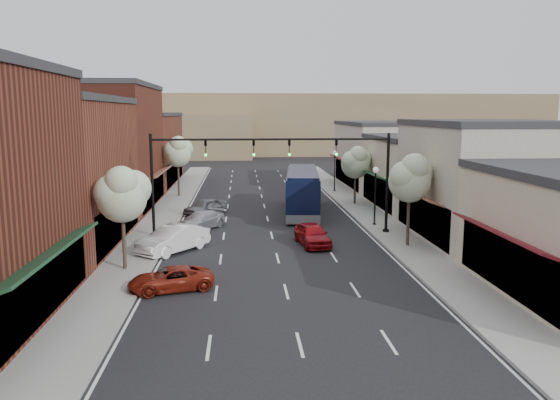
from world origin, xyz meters
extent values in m
plane|color=black|center=(0.00, 0.00, 0.00)|extent=(160.00, 160.00, 0.00)
cube|color=gray|center=(-8.40, 18.50, 0.07)|extent=(2.80, 73.00, 0.15)
cube|color=gray|center=(8.40, 18.50, 0.07)|extent=(2.80, 73.00, 0.15)
cube|color=gray|center=(-7.00, 18.50, 0.07)|extent=(0.25, 73.00, 0.17)
cube|color=gray|center=(7.00, 18.50, 0.07)|extent=(0.25, 73.00, 0.17)
cube|color=black|center=(-10.10, -8.00, 1.60)|extent=(0.60, 11.90, 2.60)
cube|color=#173921|center=(-9.30, -8.00, 3.10)|extent=(1.07, 9.80, 0.49)
cube|color=brown|center=(-14.30, 6.00, 4.50)|extent=(9.00, 14.00, 9.00)
cube|color=#2D2D30|center=(-14.30, 6.00, 9.20)|extent=(9.20, 14.10, 0.40)
cube|color=black|center=(-10.10, 6.00, 1.60)|extent=(0.60, 11.90, 2.60)
cube|color=#581418|center=(-9.30, 6.00, 3.10)|extent=(1.07, 9.80, 0.49)
cube|color=#5F271B|center=(-14.30, 20.00, 5.25)|extent=(9.00, 14.00, 10.50)
cube|color=#2D2D30|center=(-14.30, 20.00, 10.70)|extent=(9.20, 14.10, 0.40)
cube|color=black|center=(-10.10, 20.00, 1.60)|extent=(0.60, 11.90, 2.60)
cube|color=brown|center=(-9.30, 20.00, 3.10)|extent=(1.07, 9.80, 0.49)
cube|color=brown|center=(-14.30, 36.00, 4.00)|extent=(9.00, 18.00, 8.00)
cube|color=#2D2D30|center=(-14.30, 36.00, 8.20)|extent=(9.20, 18.10, 0.40)
cube|color=black|center=(-10.10, 36.00, 1.60)|extent=(0.60, 15.30, 2.60)
cube|color=#173921|center=(-9.30, 36.00, 3.10)|extent=(1.07, 12.60, 0.49)
cube|color=black|center=(10.10, -6.00, 1.60)|extent=(0.60, 10.20, 2.60)
cube|color=#581418|center=(9.30, -6.00, 3.10)|extent=(1.07, 8.40, 0.49)
cube|color=#BFB5A4|center=(13.80, 6.00, 3.75)|extent=(8.00, 12.00, 7.50)
cube|color=#2D2D30|center=(13.80, 6.00, 7.70)|extent=(8.20, 12.10, 0.40)
cube|color=black|center=(10.10, 6.00, 1.60)|extent=(0.60, 10.20, 2.60)
cube|color=brown|center=(9.30, 6.00, 3.10)|extent=(1.07, 8.40, 0.49)
cube|color=beige|center=(13.80, 18.00, 3.00)|extent=(8.00, 12.00, 6.00)
cube|color=#2D2D30|center=(13.80, 18.00, 6.20)|extent=(8.20, 12.10, 0.40)
cube|color=black|center=(10.10, 18.00, 1.60)|extent=(0.60, 10.20, 2.60)
cube|color=#173921|center=(9.30, 18.00, 3.10)|extent=(1.07, 8.40, 0.49)
cube|color=#BFB5A4|center=(13.80, 32.00, 3.50)|extent=(8.00, 16.00, 7.00)
cube|color=#2D2D30|center=(13.80, 32.00, 7.20)|extent=(8.20, 16.10, 0.40)
cube|color=black|center=(10.10, 32.00, 1.60)|extent=(0.60, 13.60, 2.60)
cube|color=#581418|center=(9.30, 32.00, 3.10)|extent=(1.07, 11.20, 0.49)
cube|color=#7A6647|center=(0.00, 90.00, 6.00)|extent=(120.00, 30.00, 12.00)
cube|color=#7A6647|center=(-25.00, 78.00, 4.00)|extent=(50.00, 20.00, 8.00)
cylinder|color=black|center=(8.00, 8.00, 0.15)|extent=(0.44, 0.44, 0.30)
cylinder|color=black|center=(8.00, 8.00, 3.50)|extent=(0.20, 0.20, 7.00)
cylinder|color=black|center=(4.00, 8.00, 6.60)|extent=(8.00, 0.14, 0.14)
imported|color=black|center=(4.40, 8.00, 6.00)|extent=(0.18, 0.46, 1.10)
sphere|color=#19E533|center=(4.40, 7.88, 5.58)|extent=(0.18, 0.18, 0.18)
imported|color=black|center=(1.20, 8.00, 6.00)|extent=(0.18, 0.46, 1.10)
sphere|color=#19E533|center=(1.20, 7.88, 5.58)|extent=(0.18, 0.18, 0.18)
cylinder|color=black|center=(-8.00, 8.00, 0.15)|extent=(0.44, 0.44, 0.30)
cylinder|color=black|center=(-8.00, 8.00, 3.50)|extent=(0.20, 0.20, 7.00)
cylinder|color=black|center=(-4.00, 8.00, 6.60)|extent=(8.00, 0.14, 0.14)
imported|color=black|center=(-4.40, 8.00, 6.00)|extent=(0.18, 0.46, 1.10)
sphere|color=#19E533|center=(-4.40, 7.88, 5.58)|extent=(0.18, 0.18, 0.18)
imported|color=black|center=(-1.20, 8.00, 6.00)|extent=(0.18, 0.46, 1.10)
sphere|color=#19E533|center=(-1.20, 7.88, 5.58)|extent=(0.18, 0.18, 0.18)
cylinder|color=#47382B|center=(8.30, 4.00, 1.86)|extent=(0.20, 0.20, 3.71)
sphere|color=beige|center=(8.30, 4.00, 4.18)|extent=(2.60, 2.60, 2.60)
sphere|color=beige|center=(8.80, 4.30, 4.64)|extent=(2.00, 2.00, 2.00)
sphere|color=beige|center=(7.90, 3.70, 4.52)|extent=(1.90, 1.90, 1.90)
sphere|color=beige|center=(8.40, 3.50, 5.10)|extent=(1.70, 1.70, 1.70)
cylinder|color=#47382B|center=(8.30, 20.00, 1.66)|extent=(0.20, 0.20, 3.33)
sphere|color=beige|center=(8.30, 20.00, 3.74)|extent=(2.60, 2.60, 2.60)
sphere|color=beige|center=(8.80, 20.30, 4.16)|extent=(2.00, 2.00, 2.00)
sphere|color=beige|center=(7.90, 19.70, 4.06)|extent=(1.90, 1.90, 1.90)
sphere|color=beige|center=(8.40, 19.50, 4.58)|extent=(1.70, 1.70, 1.70)
cylinder|color=#47382B|center=(-8.30, 0.00, 1.76)|extent=(0.20, 0.20, 3.52)
sphere|color=beige|center=(-8.30, 0.00, 3.96)|extent=(2.60, 2.60, 2.60)
sphere|color=beige|center=(-7.80, 0.30, 4.40)|extent=(2.00, 2.00, 2.00)
sphere|color=beige|center=(-8.70, -0.30, 4.29)|extent=(1.90, 1.90, 1.90)
sphere|color=beige|center=(-8.20, -0.50, 4.84)|extent=(1.70, 1.70, 1.70)
cylinder|color=#47382B|center=(-8.30, 26.00, 1.92)|extent=(0.20, 0.20, 3.84)
sphere|color=beige|center=(-8.30, 26.00, 4.32)|extent=(2.60, 2.60, 2.60)
sphere|color=beige|center=(-7.80, 26.30, 4.80)|extent=(2.00, 2.00, 2.00)
sphere|color=beige|center=(-8.70, 25.70, 4.68)|extent=(1.90, 1.90, 1.90)
sphere|color=beige|center=(-8.20, 25.50, 5.28)|extent=(1.70, 1.70, 1.70)
cylinder|color=black|center=(7.80, 10.50, 0.10)|extent=(0.28, 0.28, 0.20)
cylinder|color=black|center=(7.80, 10.50, 2.00)|extent=(0.12, 0.12, 4.00)
sphere|color=white|center=(7.80, 10.50, 4.22)|extent=(0.44, 0.44, 0.44)
cylinder|color=black|center=(7.80, 28.00, 0.10)|extent=(0.28, 0.28, 0.20)
cylinder|color=black|center=(7.80, 28.00, 2.00)|extent=(0.12, 0.12, 4.00)
sphere|color=white|center=(7.80, 28.00, 4.22)|extent=(0.44, 0.44, 0.44)
cube|color=black|center=(3.08, 16.50, 1.94)|extent=(3.75, 11.97, 2.98)
cube|color=#595B60|center=(3.08, 16.50, 0.54)|extent=(3.78, 12.00, 0.69)
cube|color=black|center=(3.08, 16.50, 2.35)|extent=(3.72, 11.04, 1.08)
cube|color=black|center=(3.08, 16.50, 3.48)|extent=(3.50, 11.48, 0.25)
cube|color=black|center=(2.48, 10.69, 2.55)|extent=(2.04, 0.29, 1.18)
cylinder|color=black|center=(1.50, 12.52, 0.51)|extent=(0.42, 1.05, 1.02)
cylinder|color=black|center=(3.81, 12.28, 0.51)|extent=(0.42, 1.05, 1.02)
cylinder|color=black|center=(2.31, 20.32, 0.51)|extent=(0.42, 1.05, 1.02)
cylinder|color=black|center=(4.62, 20.08, 0.51)|extent=(0.42, 1.05, 1.02)
cylinder|color=black|center=(2.17, 18.96, 0.51)|extent=(0.42, 1.05, 1.02)
cylinder|color=black|center=(4.48, 18.72, 0.51)|extent=(0.42, 1.05, 1.02)
imported|color=maroon|center=(2.42, 4.97, 0.71)|extent=(2.24, 4.38, 1.43)
imported|color=maroon|center=(-5.46, -3.42, 0.56)|extent=(4.35, 2.89, 1.11)
imported|color=white|center=(-6.20, 3.85, 0.81)|extent=(4.36, 4.94, 1.62)
imported|color=#ACABB0|center=(-5.05, 10.31, 0.64)|extent=(4.00, 4.64, 1.28)
imported|color=slate|center=(-5.05, 16.14, 0.67)|extent=(3.89, 3.94, 1.35)
camera|label=1|loc=(-2.07, -28.68, 8.36)|focal=35.00mm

